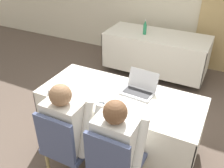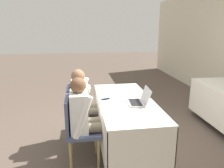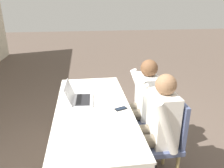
% 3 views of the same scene
% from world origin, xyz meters
% --- Properties ---
extents(ground_plane, '(24.00, 24.00, 0.00)m').
position_xyz_m(ground_plane, '(0.00, 0.00, 0.00)').
color(ground_plane, brown).
extents(conference_table_near, '(1.80, 0.77, 0.76)m').
position_xyz_m(conference_table_near, '(0.00, 0.00, 0.57)').
color(conference_table_near, white).
rests_on(conference_table_near, ground_plane).
extents(laptop, '(0.36, 0.31, 0.22)m').
position_xyz_m(laptop, '(0.16, 0.14, 0.80)').
color(laptop, '#B7B7BC').
rests_on(laptop, conference_table_near).
extents(cell_phone, '(0.10, 0.14, 0.01)m').
position_xyz_m(cell_phone, '(-0.08, -0.28, 0.76)').
color(cell_phone, black).
rests_on(cell_phone, conference_table_near).
extents(paper_beside_laptop, '(0.29, 0.34, 0.00)m').
position_xyz_m(paper_beside_laptop, '(0.11, -0.09, 0.76)').
color(paper_beside_laptop, white).
rests_on(paper_beside_laptop, conference_table_near).
extents(chair_near_left, '(0.44, 0.44, 0.92)m').
position_xyz_m(chair_near_left, '(-0.26, -0.69, 0.51)').
color(chair_near_left, tan).
rests_on(chair_near_left, ground_plane).
extents(chair_near_right, '(0.44, 0.44, 0.92)m').
position_xyz_m(chair_near_right, '(0.26, -0.69, 0.51)').
color(chair_near_right, tan).
rests_on(chair_near_right, ground_plane).
extents(person_checkered_shirt, '(0.50, 0.52, 1.18)m').
position_xyz_m(person_checkered_shirt, '(-0.26, -0.59, 0.67)').
color(person_checkered_shirt, '#665B4C').
rests_on(person_checkered_shirt, ground_plane).
extents(person_white_shirt, '(0.50, 0.52, 1.18)m').
position_xyz_m(person_white_shirt, '(0.26, -0.59, 0.67)').
color(person_white_shirt, '#665B4C').
rests_on(person_white_shirt, ground_plane).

